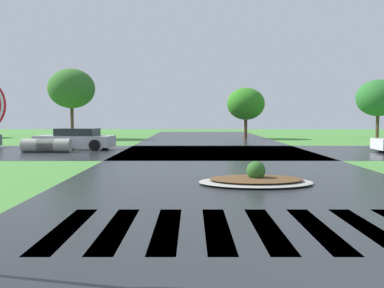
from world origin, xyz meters
name	(u,v)px	position (x,y,z in m)	size (l,w,h in m)	color
asphalt_roadway	(236,182)	(0.00, 10.00, 0.00)	(10.61, 80.00, 0.01)	#232628
asphalt_cross_road	(216,152)	(0.00, 20.69, 0.00)	(90.00, 9.55, 0.01)	#232628
crosswalk_stripes	(267,228)	(0.00, 4.58, 0.00)	(7.65, 3.09, 0.01)	white
median_island	(255,180)	(0.54, 9.57, 0.13)	(3.39, 2.18, 0.68)	#9E9B93
car_silver_hatch	(75,139)	(-8.32, 22.49, 0.61)	(4.70, 2.45, 1.25)	#B7B7BF
drainage_pipe_stack	(46,145)	(-9.37, 20.45, 0.37)	(2.67, 0.79, 0.75)	#9E9B93
background_treeline	(163,95)	(-3.83, 34.45, 3.79)	(42.14, 6.21, 6.03)	#4C3823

